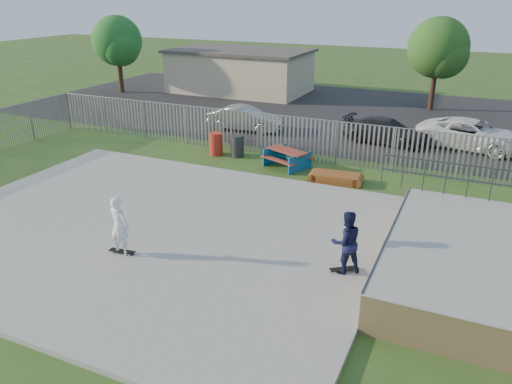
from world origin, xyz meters
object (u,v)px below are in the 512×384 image
at_px(trash_bin_red, 216,144).
at_px(car_silver, 245,118).
at_px(skater_white, 119,226).
at_px(car_white, 471,134).
at_px(tree_mid, 438,48).
at_px(funbox, 336,178).
at_px(picnic_table, 287,158).
at_px(car_dark, 386,131).
at_px(tree_left, 117,41).
at_px(trash_bin_grey, 237,146).
at_px(skater_navy, 346,242).

bearing_deg(trash_bin_red, car_silver, 98.11).
xyz_separation_m(car_silver, skater_white, (2.93, -14.53, 0.36)).
height_order(car_white, tree_mid, tree_mid).
relative_size(funbox, car_silver, 0.47).
relative_size(picnic_table, skater_white, 1.30).
xyz_separation_m(picnic_table, funbox, (2.52, -0.96, -0.22)).
bearing_deg(car_dark, car_silver, 101.73).
relative_size(picnic_table, funbox, 1.21).
height_order(picnic_table, tree_left, tree_left).
relative_size(trash_bin_grey, skater_navy, 0.57).
height_order(car_dark, tree_mid, tree_mid).
height_order(car_dark, car_white, car_white).
distance_m(trash_bin_red, tree_mid, 16.98).
bearing_deg(tree_left, car_dark, -14.80).
height_order(trash_bin_red, skater_white, skater_white).
distance_m(car_dark, tree_left, 22.30).
xyz_separation_m(funbox, car_white, (4.79, 7.31, 0.55)).
bearing_deg(car_silver, funbox, -134.82).
height_order(funbox, skater_white, skater_white).
bearing_deg(car_silver, trash_bin_red, -176.63).
bearing_deg(car_dark, trash_bin_red, 133.52).
distance_m(trash_bin_red, car_silver, 4.65).
bearing_deg(trash_bin_red, tree_mid, 60.31).
xyz_separation_m(picnic_table, car_silver, (-4.41, 4.87, 0.29)).
distance_m(picnic_table, car_dark, 6.46).
distance_m(car_silver, skater_white, 14.83).
height_order(picnic_table, trash_bin_red, trash_bin_red).
relative_size(picnic_table, car_white, 0.45).
height_order(funbox, car_dark, car_dark).
distance_m(funbox, skater_white, 9.62).
height_order(car_silver, skater_navy, skater_navy).
bearing_deg(trash_bin_grey, skater_white, -83.13).
bearing_deg(skater_navy, picnic_table, -94.62).
xyz_separation_m(car_dark, skater_navy, (1.47, -13.49, 0.39)).
distance_m(trash_bin_red, trash_bin_grey, 1.07).
height_order(car_silver, skater_white, skater_white).
relative_size(picnic_table, skater_navy, 1.30).
relative_size(trash_bin_red, car_white, 0.21).
bearing_deg(car_white, trash_bin_grey, 133.14).
distance_m(car_dark, skater_white, 15.96).
relative_size(skater_navy, skater_white, 1.00).
relative_size(trash_bin_red, tree_mid, 0.18).
xyz_separation_m(trash_bin_grey, car_white, (10.00, 5.91, 0.22)).
xyz_separation_m(funbox, trash_bin_grey, (-5.22, 1.41, 0.33)).
bearing_deg(car_dark, tree_mid, -0.80).
xyz_separation_m(trash_bin_red, skater_white, (2.27, -9.93, 0.51)).
bearing_deg(tree_mid, funbox, -97.15).
bearing_deg(car_white, trash_bin_red, 131.41).
relative_size(car_white, tree_left, 0.90).
xyz_separation_m(trash_bin_red, car_silver, (-0.66, 4.60, 0.15)).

